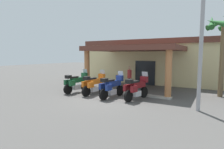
{
  "coord_description": "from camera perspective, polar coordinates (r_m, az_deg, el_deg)",
  "views": [
    {
      "loc": [
        6.29,
        -9.1,
        2.64
      ],
      "look_at": [
        -0.97,
        2.51,
        1.2
      ],
      "focal_mm": 30.17,
      "sensor_mm": 36.0,
      "label": 1
    }
  ],
  "objects": [
    {
      "name": "ground_plane",
      "position": [
        11.37,
        -2.59,
        -7.42
      ],
      "size": [
        80.0,
        80.0,
        0.0
      ],
      "primitive_type": "plane",
      "color": "#514F4C"
    },
    {
      "name": "motel_building",
      "position": [
        19.68,
        12.97,
        4.16
      ],
      "size": [
        13.2,
        11.89,
        4.01
      ],
      "rotation": [
        0.0,
        0.0,
        0.05
      ],
      "color": "beige",
      "rests_on": "ground_plane"
    },
    {
      "name": "motorcycle_maroon",
      "position": [
        11.13,
        7.43,
        -4.09
      ],
      "size": [
        0.89,
        2.2,
        1.61
      ],
      "rotation": [
        0.0,
        0.0,
        1.38
      ],
      "color": "black",
      "rests_on": "ground_plane"
    },
    {
      "name": "pedestrian",
      "position": [
        14.27,
        5.31,
        -0.47
      ],
      "size": [
        0.32,
        0.49,
        1.78
      ],
      "rotation": [
        0.0,
        0.0,
        3.59
      ],
      "color": "#3F334C",
      "rests_on": "ground_plane"
    },
    {
      "name": "motorcycle_orange",
      "position": [
        12.53,
        -5.45,
        -2.94
      ],
      "size": [
        0.74,
        2.21,
        1.61
      ],
      "rotation": [
        0.0,
        0.0,
        1.48
      ],
      "color": "black",
      "rests_on": "ground_plane"
    },
    {
      "name": "curb_strip",
      "position": [
        13.3,
        0.64,
        -5.19
      ],
      "size": [
        7.99,
        0.36,
        0.12
      ],
      "primitive_type": "cube",
      "color": "#ADA89E",
      "rests_on": "ground_plane"
    },
    {
      "name": "motorcycle_green",
      "position": [
        13.42,
        -10.76,
        -2.42
      ],
      "size": [
        0.74,
        2.21,
        1.61
      ],
      "rotation": [
        0.0,
        0.0,
        1.47
      ],
      "color": "black",
      "rests_on": "ground_plane"
    },
    {
      "name": "motorcycle_blue",
      "position": [
        11.55,
        -0.04,
        -3.68
      ],
      "size": [
        0.8,
        2.21,
        1.61
      ],
      "rotation": [
        0.0,
        0.0,
        1.43
      ],
      "color": "black",
      "rests_on": "ground_plane"
    },
    {
      "name": "palm_tree_near_portico",
      "position": [
        13.66,
        30.69,
        10.82
      ],
      "size": [
        2.2,
        2.24,
        5.27
      ],
      "color": "brown",
      "rests_on": "ground_plane"
    }
  ]
}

